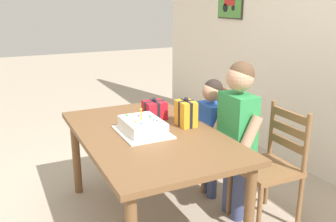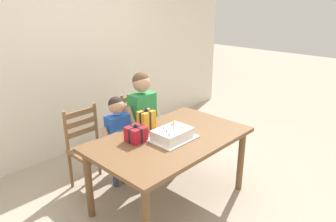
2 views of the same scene
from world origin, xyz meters
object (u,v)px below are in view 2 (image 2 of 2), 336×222
Objects in this scene: birthday_cake at (173,134)px; child_older at (143,114)px; chair_left at (91,149)px; child_younger at (118,133)px; dining_table at (170,145)px; gift_box_beside_cake at (136,134)px; chair_right at (142,129)px; gift_box_red_large at (146,120)px.

child_older reaches higher than birthday_cake.
child_younger is at bearing -40.92° from chair_left.
child_younger is (-0.15, 0.64, -0.02)m from dining_table.
child_younger is (-0.37, 0.00, -0.12)m from child_older.
birthday_cake is at bearing -108.22° from child_older.
child_older reaches higher than child_younger.
gift_box_beside_cake is 1.01m from chair_right.
gift_box_beside_cake reaches higher than chair_right.
chair_left is at bearing 125.33° from gift_box_red_large.
gift_box_red_large is 0.25× the size of chair_right.
birthday_cake reaches higher than chair_right.
dining_table is 1.71× the size of chair_right.
child_older is at bearing 71.78° from birthday_cake.
birthday_cake is 1.02m from chair_left.
chair_left and chair_right have the same top height.
birthday_cake is 0.48× the size of chair_left.
child_older reaches higher than gift_box_beside_cake.
child_younger reaches higher than chair_left.
child_younger is at bearing 179.93° from child_older.
chair_right is at bearing 44.79° from gift_box_beside_cake.
gift_box_beside_cake is (-0.28, 0.22, 0.02)m from birthday_cake.
chair_left is 0.77m from chair_right.
dining_table is 0.69m from child_older.
chair_left reaches higher than dining_table.
dining_table is at bearing -114.59° from chair_right.
chair_right is at bearing -0.00° from chair_left.
birthday_cake is 0.35× the size of child_older.
chair_left is at bearing 98.48° from gift_box_beside_cake.
birthday_cake is at bearing -104.01° from dining_table.
dining_table is 0.95m from chair_right.
chair_right is (0.40, 0.89, -0.33)m from birthday_cake.
gift_box_beside_cake is (-0.29, 0.18, 0.16)m from dining_table.
birthday_cake is 0.72m from child_older.
child_younger reaches higher than gift_box_red_large.
gift_box_red_large is 0.40m from child_younger.
child_older is at bearing 71.50° from dining_table.
gift_box_beside_cake is 0.52m from child_younger.
gift_box_red_large is 0.25× the size of chair_left.
child_older is (-0.17, -0.20, 0.30)m from chair_right.
birthday_cake reaches higher than chair_left.
chair_left is at bearing 114.54° from dining_table.
child_older is (0.23, 0.68, -0.03)m from birthday_cake.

